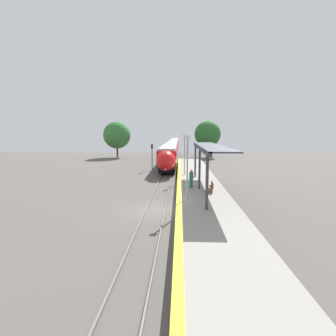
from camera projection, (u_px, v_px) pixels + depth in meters
The scene contains 13 objects.
ground_plane at pixel (156, 210), 20.06m from camera, with size 120.00×120.00×0.00m, color #56514C.
rail_left at pixel (146, 209), 20.08m from camera, with size 0.08×90.00×0.15m, color slate.
rail_right at pixel (165, 209), 20.02m from camera, with size 0.08×90.00×0.15m, color slate.
train at pixel (173, 146), 74.41m from camera, with size 2.76×83.53×3.72m.
platform_right at pixel (205, 205), 19.84m from camera, with size 4.33×64.00×0.87m.
platform_bench at pixel (211, 186), 22.36m from camera, with size 0.44×1.43×0.89m.
person_waiting at pixel (191, 178), 23.93m from camera, with size 0.36×0.22×1.70m.
railway_signal at pixel (152, 154), 41.20m from camera, with size 0.28×0.28×4.12m.
lamppost_near at pixel (187, 162), 19.81m from camera, with size 0.36×0.20×4.83m.
lamppost_mid at pixel (185, 152), 31.37m from camera, with size 0.36×0.20×4.83m.
station_canopy at pixel (206, 148), 23.10m from camera, with size 2.02×15.98×3.92m.
background_tree_left at pixel (117, 135), 62.63m from camera, with size 6.47×6.47×8.61m.
background_tree_right at pixel (208, 134), 63.07m from camera, with size 6.30×6.30×8.78m.
Camera 1 is at (1.82, -19.39, 5.85)m, focal length 28.00 mm.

